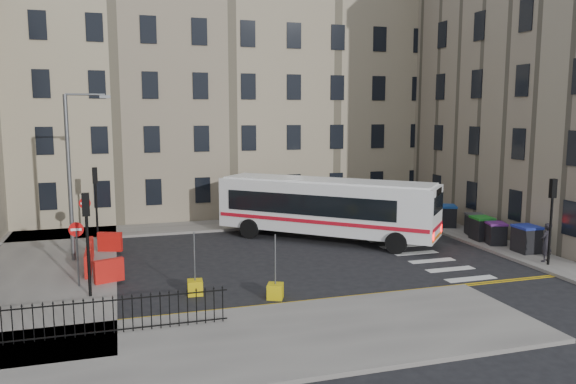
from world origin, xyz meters
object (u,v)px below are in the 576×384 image
bollard_yellow (195,287)px  bollard_chevron (275,291)px  wheelie_bin_b (496,233)px  pedestrian (546,242)px  bus (326,206)px  streetlamp (69,175)px  wheelie_bin_e (447,216)px  wheelie_bin_a (526,239)px  wheelie_bin_d (475,224)px  wheelie_bin_c (482,228)px

bollard_yellow → bollard_chevron: size_ratio=1.00×
wheelie_bin_b → pedestrian: bearing=-73.0°
bus → bollard_yellow: 11.57m
streetlamp → wheelie_bin_b: 22.40m
bollard_chevron → wheelie_bin_e: bearing=34.9°
wheelie_bin_b → pedestrian: pedestrian is taller
wheelie_bin_a → pedestrian: pedestrian is taller
wheelie_bin_d → bollard_yellow: size_ratio=2.29×
wheelie_bin_b → bollard_chevron: bearing=-143.9°
streetlamp → wheelie_bin_d: (22.25, -0.82, -3.56)m
wheelie_bin_a → bollard_yellow: bearing=-173.4°
wheelie_bin_b → wheelie_bin_d: wheelie_bin_d is taller
wheelie_bin_c → pedestrian: pedestrian is taller
pedestrian → bollard_yellow: bearing=-22.3°
wheelie_bin_a → bollard_yellow: (-17.23, -1.41, -0.55)m
streetlamp → wheelie_bin_b: size_ratio=6.15×
wheelie_bin_c → bollard_yellow: bearing=-158.8°
wheelie_bin_c → bollard_yellow: wheelie_bin_c is taller
wheelie_bin_d → wheelie_bin_a: bearing=-72.0°
streetlamp → bollard_yellow: streetlamp is taller
bus → bollard_chevron: (-5.57, -9.03, -1.68)m
bus → bollard_chevron: 10.74m
bollard_yellow → bus: bearing=41.7°
bollard_chevron → wheelie_bin_b: bearing=19.0°
wheelie_bin_d → wheelie_bin_e: (-0.24, 2.59, 0.06)m
bus → wheelie_bin_a: (8.69, -6.20, -1.13)m
wheelie_bin_c → wheelie_bin_e: 3.85m
bus → wheelie_bin_b: 9.41m
streetlamp → wheelie_bin_c: 22.20m
wheelie_bin_e → wheelie_bin_d: bearing=-62.9°
wheelie_bin_b → wheelie_bin_e: wheelie_bin_e is taller
pedestrian → bollard_yellow: (-16.83, 0.41, -0.80)m
wheelie_bin_e → bollard_chevron: size_ratio=2.57×
wheelie_bin_a → wheelie_bin_c: (-0.44, 3.10, -0.04)m
streetlamp → bollard_yellow: bearing=-52.6°
wheelie_bin_b → bollard_chevron: (-13.87, -4.77, -0.46)m
streetlamp → wheelie_bin_d: bearing=-2.1°
wheelie_bin_a → bollard_yellow: wheelie_bin_a is taller
pedestrian → wheelie_bin_a: bearing=-123.2°
wheelie_bin_e → bus: bearing=-153.2°
streetlamp → bus: streetlamp is taller
wheelie_bin_a → wheelie_bin_b: (-0.39, 1.94, -0.09)m
wheelie_bin_c → pedestrian: size_ratio=0.69×
streetlamp → bollard_yellow: size_ratio=13.57×
wheelie_bin_a → bus: bearing=146.4°
wheelie_bin_b → pedestrian: 3.78m
bus → wheelie_bin_a: size_ratio=8.11×
wheelie_bin_a → pedestrian: size_ratio=0.73×
wheelie_bin_a → streetlamp: bearing=168.8°
wheelie_bin_a → wheelie_bin_d: 4.36m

